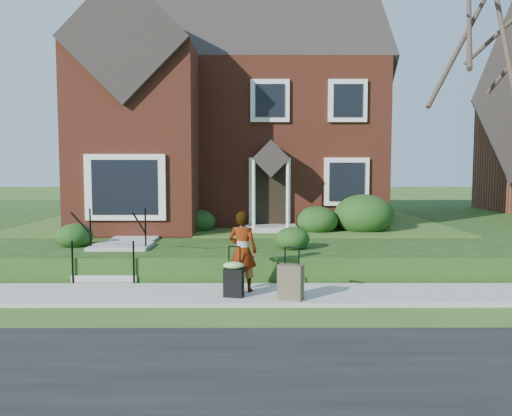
{
  "coord_description": "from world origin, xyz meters",
  "views": [
    {
      "loc": [
        0.72,
        -9.63,
        2.5
      ],
      "look_at": [
        0.76,
        2.0,
        1.59
      ],
      "focal_mm": 35.0,
      "sensor_mm": 36.0,
      "label": 1
    }
  ],
  "objects_px": {
    "front_steps": "(116,256)",
    "suitcase_black": "(234,277)",
    "woman": "(242,251)",
    "suitcase_olive": "(291,282)"
  },
  "relations": [
    {
      "from": "woman",
      "to": "suitcase_black",
      "type": "height_order",
      "value": "woman"
    },
    {
      "from": "front_steps",
      "to": "woman",
      "type": "xyz_separation_m",
      "value": [
        2.98,
        -1.71,
        0.4
      ]
    },
    {
      "from": "woman",
      "to": "suitcase_black",
      "type": "xyz_separation_m",
      "value": [
        -0.16,
        -0.47,
        -0.42
      ]
    },
    {
      "from": "suitcase_black",
      "to": "front_steps",
      "type": "bearing_deg",
      "value": 155.9
    },
    {
      "from": "woman",
      "to": "suitcase_black",
      "type": "distance_m",
      "value": 0.65
    },
    {
      "from": "suitcase_olive",
      "to": "front_steps",
      "type": "bearing_deg",
      "value": 169.88
    },
    {
      "from": "suitcase_black",
      "to": "woman",
      "type": "bearing_deg",
      "value": 85.04
    },
    {
      "from": "front_steps",
      "to": "suitcase_black",
      "type": "relative_size",
      "value": 2.09
    },
    {
      "from": "suitcase_black",
      "to": "suitcase_olive",
      "type": "distance_m",
      "value": 1.08
    },
    {
      "from": "suitcase_black",
      "to": "suitcase_olive",
      "type": "bearing_deg",
      "value": 4.11
    }
  ]
}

